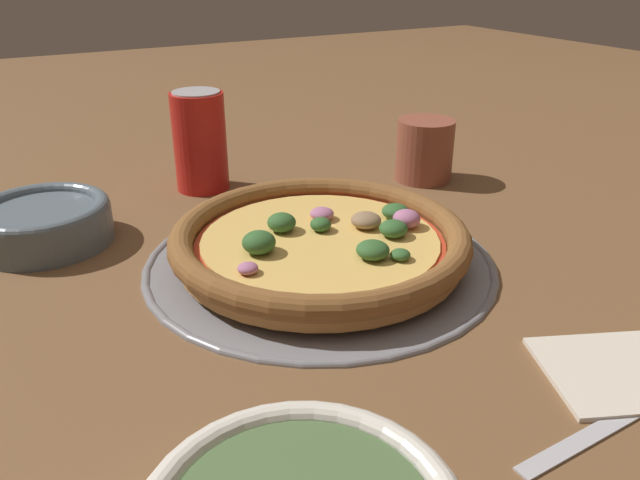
% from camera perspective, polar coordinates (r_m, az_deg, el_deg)
% --- Properties ---
extents(ground_plane, '(3.00, 3.00, 0.00)m').
position_cam_1_polar(ground_plane, '(0.61, 0.00, -2.08)').
color(ground_plane, brown).
extents(pizza_tray, '(0.34, 0.34, 0.01)m').
position_cam_1_polar(pizza_tray, '(0.61, 0.00, -1.83)').
color(pizza_tray, gray).
rests_on(pizza_tray, ground_plane).
extents(pizza, '(0.29, 0.29, 0.04)m').
position_cam_1_polar(pizza, '(0.60, 0.07, -0.03)').
color(pizza, '#BC7F42').
rests_on(pizza, pizza_tray).
extents(bowl_near, '(0.14, 0.14, 0.04)m').
position_cam_1_polar(bowl_near, '(0.71, -24.01, 1.56)').
color(bowl_near, slate).
rests_on(bowl_near, ground_plane).
extents(drinking_cup, '(0.07, 0.07, 0.08)m').
position_cam_1_polar(drinking_cup, '(0.84, 9.55, 8.11)').
color(drinking_cup, brown).
rests_on(drinking_cup, ground_plane).
extents(napkin, '(0.14, 0.13, 0.01)m').
position_cam_1_polar(napkin, '(0.51, 26.07, -10.57)').
color(napkin, beige).
rests_on(napkin, ground_plane).
extents(fork, '(0.18, 0.02, 0.00)m').
position_cam_1_polar(fork, '(0.47, 26.35, -14.06)').
color(fork, '#B7B7BC').
rests_on(fork, ground_plane).
extents(beverage_can, '(0.07, 0.07, 0.12)m').
position_cam_1_polar(beverage_can, '(0.80, -10.92, 8.85)').
color(beverage_can, red).
rests_on(beverage_can, ground_plane).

